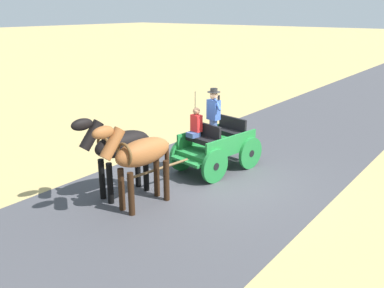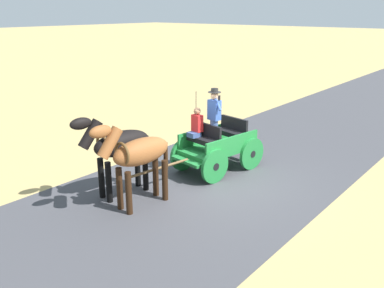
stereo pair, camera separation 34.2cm
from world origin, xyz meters
TOP-DOWN VIEW (x-y plane):
  - ground_plane at (0.00, 0.00)m, footprint 200.00×200.00m
  - road_surface at (0.00, 0.00)m, footprint 6.15×160.00m
  - horse_drawn_carriage at (0.45, -0.53)m, footprint 1.76×4.51m
  - horse_near_side at (0.49, 2.52)m, footprint 0.74×2.14m
  - horse_off_side at (1.32, 2.40)m, footprint 0.80×2.15m

SIDE VIEW (x-z plane):
  - ground_plane at x=0.00m, z-range 0.00..0.00m
  - road_surface at x=0.00m, z-range 0.00..0.01m
  - horse_drawn_carriage at x=0.45m, z-range -0.43..2.07m
  - horse_near_side at x=0.49m, z-range 0.22..2.43m
  - horse_off_side at x=1.32m, z-range 0.22..2.43m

